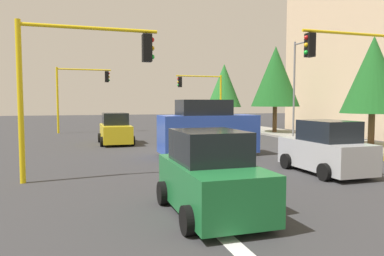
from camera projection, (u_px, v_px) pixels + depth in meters
name	position (u px, v px, depth m)	size (l,w,h in m)	color
ground_plane	(189.00, 151.00, 19.67)	(120.00, 120.00, 0.00)	#353538
sidewalk_kerb	(300.00, 136.00, 27.55)	(80.00, 4.00, 0.15)	gray
lane_arrow_near	(210.00, 223.00, 7.81)	(2.40, 1.10, 1.10)	silver
traffic_signal_far_left	(203.00, 91.00, 34.41)	(0.36, 4.59, 5.30)	yellow
traffic_signal_near_left	(356.00, 70.00, 15.37)	(0.36, 4.59, 5.71)	yellow
traffic_signal_near_right	(80.00, 69.00, 12.02)	(0.36, 4.59, 5.29)	yellow
traffic_signal_far_right	(79.00, 87.00, 31.02)	(0.36, 4.59, 5.65)	yellow
street_lamp_curbside	(297.00, 79.00, 25.53)	(2.15, 0.28, 7.00)	slate
tree_roadside_far	(224.00, 86.00, 39.31)	(3.76, 3.76, 6.86)	brown
tree_roadside_near	(373.00, 75.00, 20.59)	(3.55, 3.55, 6.46)	brown
tree_roadside_mid	(275.00, 77.00, 29.92)	(4.02, 4.02, 7.33)	brown
delivery_van_blue	(207.00, 130.00, 17.78)	(2.22, 4.80, 2.77)	blue
car_silver	(325.00, 149.00, 13.34)	(3.80, 1.97, 1.98)	#B2B5BA
car_yellow	(115.00, 130.00, 22.86)	(4.06, 2.06, 1.98)	yellow
car_black	(192.00, 124.00, 28.89)	(3.69, 1.98, 1.98)	black
car_green	(211.00, 176.00, 8.45)	(3.65, 2.05, 1.98)	#1E7238
pedestrian_crossing	(356.00, 140.00, 16.71)	(0.40, 0.24, 1.70)	#262638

